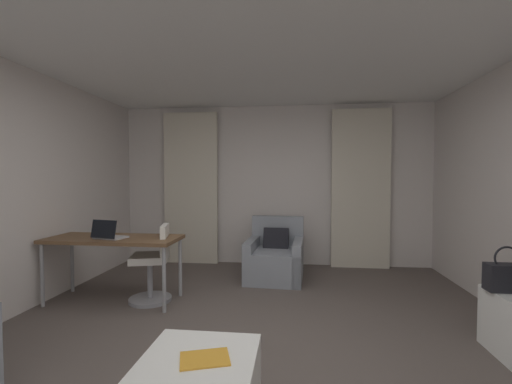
% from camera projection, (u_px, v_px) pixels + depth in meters
% --- Properties ---
extents(ground_plane, '(12.00, 12.00, 0.00)m').
position_uv_depth(ground_plane, '(250.00, 358.00, 2.67)').
color(ground_plane, '#564C47').
extents(wall_window, '(5.12, 0.06, 2.60)m').
position_uv_depth(wall_window, '(274.00, 185.00, 5.62)').
color(wall_window, silver).
rests_on(wall_window, ground).
extents(ceiling, '(5.12, 6.12, 0.06)m').
position_uv_depth(ceiling, '(249.00, 17.00, 2.56)').
color(ceiling, white).
rests_on(ceiling, wall_left).
extents(curtain_left_panel, '(0.90, 0.06, 2.50)m').
position_uv_depth(curtain_left_panel, '(191.00, 188.00, 5.65)').
color(curtain_left_panel, beige).
rests_on(curtain_left_panel, ground).
extents(curtain_right_panel, '(0.90, 0.06, 2.50)m').
position_uv_depth(curtain_right_panel, '(361.00, 189.00, 5.34)').
color(curtain_right_panel, beige).
rests_on(curtain_right_panel, ground).
extents(armchair, '(0.81, 0.92, 0.85)m').
position_uv_depth(armchair, '(275.00, 259.00, 4.81)').
color(armchair, gray).
rests_on(armchair, ground).
extents(desk, '(1.49, 0.61, 0.74)m').
position_uv_depth(desk, '(114.00, 243.00, 3.89)').
color(desk, brown).
rests_on(desk, ground).
extents(desk_chair, '(0.49, 0.49, 0.88)m').
position_uv_depth(desk_chair, '(153.00, 267.00, 3.91)').
color(desk_chair, gray).
rests_on(desk_chair, ground).
extents(laptop, '(0.36, 0.31, 0.22)m').
position_uv_depth(laptop, '(109.00, 235.00, 3.79)').
color(laptop, '#ADADB2').
rests_on(laptop, desk).
extents(magazine_open, '(0.33, 0.28, 0.01)m').
position_uv_depth(magazine_open, '(205.00, 359.00, 1.95)').
color(magazine_open, orange).
rests_on(magazine_open, coffee_table).
extents(handbag_primary, '(0.30, 0.14, 0.37)m').
position_uv_depth(handbag_primary, '(506.00, 276.00, 2.75)').
color(handbag_primary, black).
rests_on(handbag_primary, tv_console).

